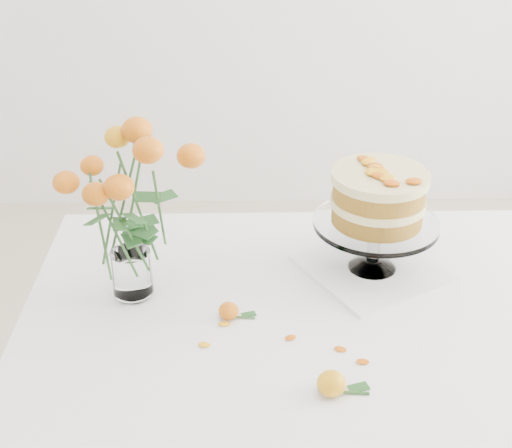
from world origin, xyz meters
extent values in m
cube|color=tan|center=(0.00, 0.00, 0.73)|extent=(1.40, 0.90, 0.04)
cylinder|color=tan|center=(-0.62, 0.37, 0.35)|extent=(0.06, 0.06, 0.71)
cube|color=white|center=(0.00, 0.00, 0.75)|extent=(1.42, 0.92, 0.01)
cube|color=white|center=(0.00, 0.46, 0.65)|extent=(1.42, 0.01, 0.20)
cube|color=white|center=(-0.71, 0.00, 0.65)|extent=(0.01, 0.92, 0.20)
cube|color=white|center=(0.09, 0.16, 0.76)|extent=(0.40, 0.40, 0.01)
cylinder|color=white|center=(0.09, 0.16, 0.83)|extent=(0.03, 0.03, 0.09)
cylinder|color=white|center=(0.09, 0.16, 0.89)|extent=(0.29, 0.29, 0.01)
cylinder|color=olive|center=(0.09, 0.16, 0.91)|extent=(0.28, 0.28, 0.04)
cylinder|color=beige|center=(0.09, 0.16, 0.95)|extent=(0.29, 0.29, 0.02)
cylinder|color=olive|center=(0.09, 0.16, 0.98)|extent=(0.28, 0.28, 0.04)
cylinder|color=beige|center=(0.09, 0.16, 1.01)|extent=(0.29, 0.29, 0.02)
cylinder|color=white|center=(-0.47, 0.07, 0.76)|extent=(0.07, 0.07, 0.01)
cylinder|color=white|center=(-0.47, 0.07, 0.82)|extent=(0.09, 0.09, 0.11)
ellipsoid|color=orange|center=(-0.05, -0.27, 0.78)|extent=(0.06, 0.06, 0.05)
cylinder|color=#275321|center=(-0.02, -0.27, 0.76)|extent=(0.07, 0.01, 0.01)
ellipsoid|color=#CB4309|center=(-0.25, -0.02, 0.77)|extent=(0.04, 0.04, 0.04)
cylinder|color=#275321|center=(-0.22, -0.03, 0.76)|extent=(0.05, 0.01, 0.00)
ellipsoid|color=#F4A30F|center=(-0.12, -0.10, 0.76)|extent=(0.03, 0.02, 0.00)
ellipsoid|color=#F4A30F|center=(-0.02, -0.14, 0.76)|extent=(0.03, 0.02, 0.00)
ellipsoid|color=#F4A30F|center=(0.02, -0.18, 0.76)|extent=(0.03, 0.02, 0.00)
ellipsoid|color=#F4A30F|center=(-0.26, -0.05, 0.76)|extent=(0.03, 0.02, 0.00)
ellipsoid|color=#F4A30F|center=(-0.30, -0.12, 0.76)|extent=(0.03, 0.02, 0.00)
camera|label=1|loc=(-0.22, -1.29, 1.69)|focal=50.00mm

